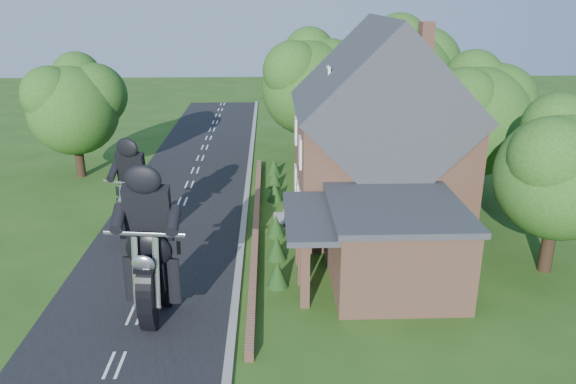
{
  "coord_description": "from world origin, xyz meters",
  "views": [
    {
      "loc": [
        5.05,
        -21.24,
        11.23
      ],
      "look_at": [
        5.84,
        2.55,
        2.8
      ],
      "focal_mm": 35.0,
      "sensor_mm": 36.0,
      "label": 1
    }
  ],
  "objects_px": {
    "garden_wall": "(256,225)",
    "annex": "(391,243)",
    "motorcycle_follow": "(137,228)",
    "house": "(378,139)",
    "motorcycle_lead": "(156,297)"
  },
  "relations": [
    {
      "from": "garden_wall",
      "to": "annex",
      "type": "distance_m",
      "value": 8.19
    },
    {
      "from": "garden_wall",
      "to": "motorcycle_lead",
      "type": "xyz_separation_m",
      "value": [
        -3.45,
        -8.25,
        0.69
      ]
    },
    {
      "from": "house",
      "to": "motorcycle_lead",
      "type": "relative_size",
      "value": 5.38
    },
    {
      "from": "garden_wall",
      "to": "annex",
      "type": "bearing_deg",
      "value": -46.16
    },
    {
      "from": "house",
      "to": "motorcycle_lead",
      "type": "height_order",
      "value": "house"
    },
    {
      "from": "garden_wall",
      "to": "annex",
      "type": "height_order",
      "value": "annex"
    },
    {
      "from": "garden_wall",
      "to": "annex",
      "type": "relative_size",
      "value": 3.12
    },
    {
      "from": "house",
      "to": "motorcycle_lead",
      "type": "distance_m",
      "value": 13.8
    },
    {
      "from": "motorcycle_follow",
      "to": "house",
      "type": "bearing_deg",
      "value": -145.74
    },
    {
      "from": "garden_wall",
      "to": "house",
      "type": "relative_size",
      "value": 2.15
    },
    {
      "from": "garden_wall",
      "to": "motorcycle_follow",
      "type": "bearing_deg",
      "value": -163.67
    },
    {
      "from": "annex",
      "to": "motorcycle_lead",
      "type": "relative_size",
      "value": 3.7
    },
    {
      "from": "annex",
      "to": "motorcycle_follow",
      "type": "height_order",
      "value": "annex"
    },
    {
      "from": "annex",
      "to": "motorcycle_lead",
      "type": "distance_m",
      "value": 9.39
    },
    {
      "from": "garden_wall",
      "to": "annex",
      "type": "xyz_separation_m",
      "value": [
        5.57,
        -5.8,
        1.57
      ]
    }
  ]
}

